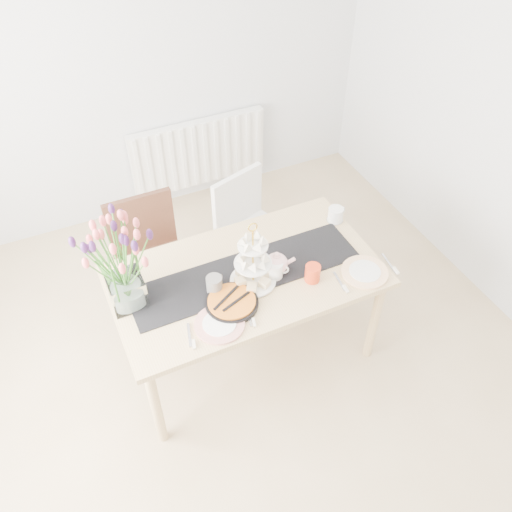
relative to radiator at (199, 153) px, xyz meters
name	(u,v)px	position (x,y,z in m)	size (l,w,h in m)	color
room_shell	(251,259)	(-0.50, -2.19, 0.85)	(4.50, 4.50, 4.50)	tan
radiator	(199,153)	(0.00, 0.00, 0.00)	(1.20, 0.08, 0.60)	white
dining_table	(246,282)	(-0.35, -1.77, 0.22)	(1.60, 0.90, 0.75)	tan
chair_brown	(150,252)	(-0.77, -1.12, 0.09)	(0.46, 0.46, 0.92)	#3C2015
chair_white	(248,223)	(-0.03, -1.11, 0.06)	(0.55, 0.55, 0.88)	silver
table_runner	(246,273)	(-0.35, -1.77, 0.30)	(1.40, 0.35, 0.01)	black
tulip_vase	(117,253)	(-1.04, -1.70, 0.69)	(0.70, 0.70, 0.60)	silver
cake_stand	(253,268)	(-0.34, -1.85, 0.41)	(0.27, 0.27, 0.40)	gold
teapot	(276,264)	(-0.18, -1.84, 0.37)	(0.22, 0.18, 0.15)	white
cream_jug	(335,215)	(0.39, -1.58, 0.35)	(0.10, 0.10, 0.10)	white
tart_tin	(232,303)	(-0.52, -1.96, 0.32)	(0.30, 0.30, 0.04)	black
mug_grey	(214,285)	(-0.57, -1.83, 0.36)	(0.09, 0.09, 0.11)	slate
mug_white	(275,270)	(-0.20, -1.87, 0.35)	(0.09, 0.09, 0.11)	white
mug_orange	(313,273)	(-0.01, -1.98, 0.35)	(0.09, 0.09, 0.11)	red
plate_left	(219,324)	(-0.64, -2.07, 0.31)	(0.28, 0.28, 0.01)	silver
plate_right	(365,272)	(0.30, -2.07, 0.31)	(0.28, 0.28, 0.01)	white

